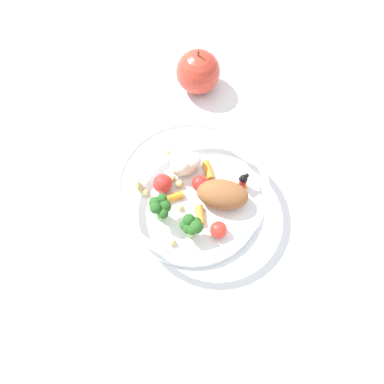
% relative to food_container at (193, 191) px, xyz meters
% --- Properties ---
extents(ground_plane, '(2.40, 2.40, 0.00)m').
position_rel_food_container_xyz_m(ground_plane, '(0.02, 0.00, -0.03)').
color(ground_plane, white).
extents(food_container, '(0.22, 0.22, 0.06)m').
position_rel_food_container_xyz_m(food_container, '(0.00, 0.00, 0.00)').
color(food_container, white).
rests_on(food_container, ground_plane).
extents(loose_apple, '(0.08, 0.08, 0.09)m').
position_rel_food_container_xyz_m(loose_apple, '(-0.16, -0.15, 0.01)').
color(loose_apple, '#BC3828').
rests_on(loose_apple, ground_plane).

